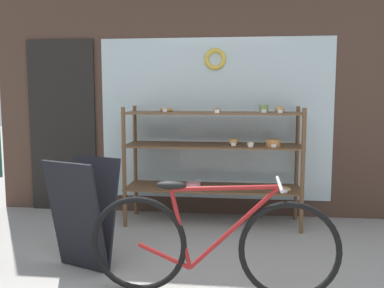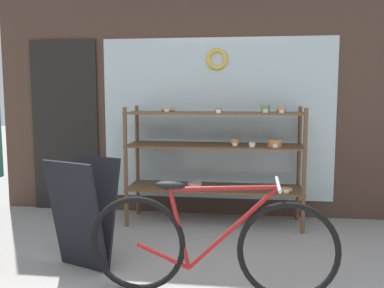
% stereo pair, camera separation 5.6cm
% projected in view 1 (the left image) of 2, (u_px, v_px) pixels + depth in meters
% --- Properties ---
extents(storefront_facade, '(4.98, 0.13, 3.61)m').
position_uv_depth(storefront_facade, '(195.00, 69.00, 5.06)').
color(storefront_facade, '#473328').
rests_on(storefront_facade, ground_plane).
extents(display_case, '(1.94, 0.54, 1.33)m').
position_uv_depth(display_case, '(216.00, 151.00, 4.73)').
color(display_case, brown).
rests_on(display_case, ground_plane).
extents(bicycle, '(1.81, 0.46, 0.85)m').
position_uv_depth(bicycle, '(211.00, 244.00, 3.07)').
color(bicycle, black).
rests_on(bicycle, ground_plane).
extents(sandwich_board, '(0.61, 0.54, 0.92)m').
position_uv_depth(sandwich_board, '(83.00, 214.00, 3.53)').
color(sandwich_board, black).
rests_on(sandwich_board, ground_plane).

